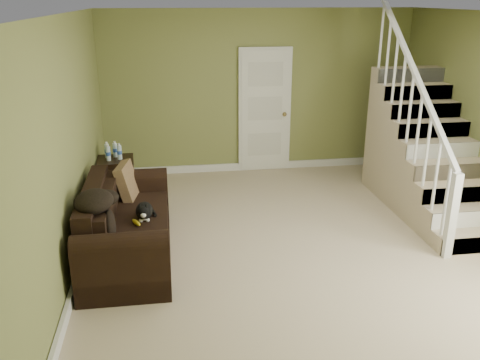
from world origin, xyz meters
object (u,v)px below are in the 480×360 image
object	(u,v)px
sofa	(124,229)
cat	(144,211)
side_table	(117,178)
banana	(136,223)

from	to	relation	value
sofa	cat	xyz separation A→B (m)	(0.24, -0.04, 0.22)
cat	sofa	bearing A→B (deg)	170.60
side_table	sofa	bearing A→B (deg)	-82.72
cat	banana	distance (m)	0.18
cat	side_table	bearing A→B (deg)	104.78
sofa	banana	xyz separation A→B (m)	(0.15, -0.18, 0.16)
side_table	banana	xyz separation A→B (m)	(0.37, -1.93, 0.16)
sofa	side_table	bearing A→B (deg)	97.28
sofa	cat	size ratio (longest dim) A/B	4.25
side_table	cat	distance (m)	1.86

